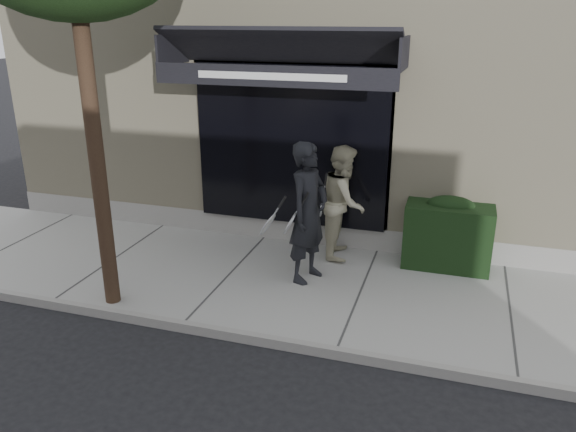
% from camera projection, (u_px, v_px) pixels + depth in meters
% --- Properties ---
extents(ground, '(80.00, 80.00, 0.00)m').
position_uv_depth(ground, '(360.00, 298.00, 8.02)').
color(ground, black).
rests_on(ground, ground).
extents(sidewalk, '(20.00, 3.00, 0.12)m').
position_uv_depth(sidewalk, '(361.00, 294.00, 8.00)').
color(sidewalk, '#A4A49E').
rests_on(sidewalk, ground).
extents(curb, '(20.00, 0.10, 0.14)m').
position_uv_depth(curb, '(337.00, 353.00, 6.61)').
color(curb, gray).
rests_on(curb, ground).
extents(building_facade, '(14.30, 8.04, 5.64)m').
position_uv_depth(building_facade, '(410.00, 71.00, 11.55)').
color(building_facade, beige).
rests_on(building_facade, ground).
extents(hedge, '(1.30, 0.70, 1.14)m').
position_uv_depth(hedge, '(448.00, 233.00, 8.61)').
color(hedge, black).
rests_on(hedge, sidewalk).
extents(pedestrian_front, '(0.93, 1.00, 2.06)m').
position_uv_depth(pedestrian_front, '(308.00, 213.00, 8.02)').
color(pedestrian_front, black).
rests_on(pedestrian_front, sidewalk).
extents(pedestrian_back, '(0.79, 0.96, 1.82)m').
position_uv_depth(pedestrian_back, '(344.00, 201.00, 8.90)').
color(pedestrian_back, '#BFB899').
rests_on(pedestrian_back, sidewalk).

